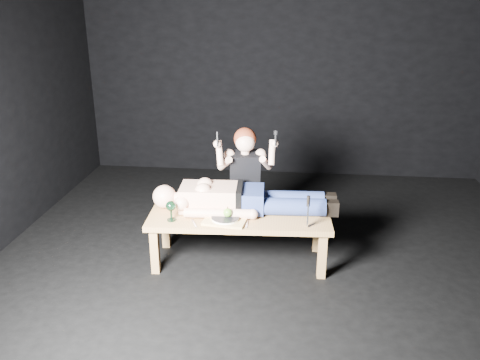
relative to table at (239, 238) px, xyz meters
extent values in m
plane|color=black|center=(0.29, -0.09, -0.23)|extent=(5.00, 5.00, 0.00)
plane|color=black|center=(0.29, 2.41, 1.27)|extent=(5.00, 0.00, 5.00)
cube|color=#A68344|center=(0.00, 0.00, 0.00)|extent=(1.58, 0.66, 0.45)
cube|color=tan|center=(-0.10, -0.15, 0.24)|extent=(0.38, 0.29, 0.02)
cylinder|color=white|center=(-0.10, -0.15, 0.25)|extent=(0.26, 0.26, 0.02)
sphere|color=#55902D|center=(-0.08, -0.14, 0.30)|extent=(0.08, 0.08, 0.08)
cube|color=#B2B2B7|center=(-0.35, -0.22, 0.23)|extent=(0.08, 0.16, 0.01)
cube|color=#B2B2B7|center=(0.08, -0.17, 0.23)|extent=(0.02, 0.16, 0.01)
cube|color=#B2B2B7|center=(0.02, -0.12, 0.23)|extent=(0.14, 0.11, 0.01)
camera|label=1|loc=(0.43, -3.88, 2.01)|focal=37.27mm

